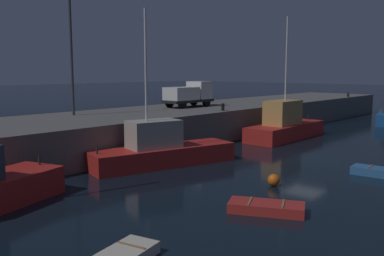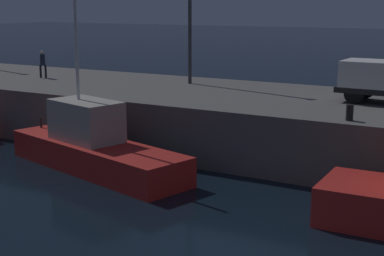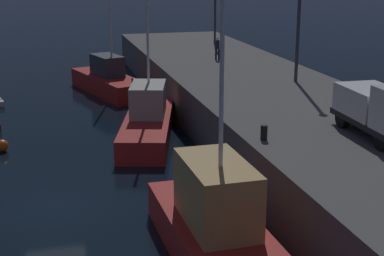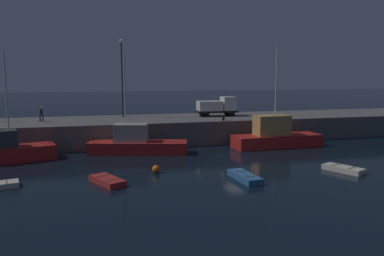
{
  "view_description": "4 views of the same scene",
  "coord_description": "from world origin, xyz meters",
  "px_view_note": "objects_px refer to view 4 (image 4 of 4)",
  "views": [
    {
      "loc": [
        -26.66,
        -13.6,
        5.99
      ],
      "look_at": [
        -6.09,
        5.17,
        2.19
      ],
      "focal_mm": 39.4,
      "sensor_mm": 36.0,
      "label": 1
    },
    {
      "loc": [
        7.02,
        -13.35,
        6.95
      ],
      "look_at": [
        -5.44,
        8.38,
        1.62
      ],
      "focal_mm": 54.62,
      "sensor_mm": 36.0,
      "label": 2
    },
    {
      "loc": [
        22.25,
        0.08,
        9.57
      ],
      "look_at": [
        -3.73,
        6.8,
        1.8
      ],
      "focal_mm": 54.14,
      "sensor_mm": 36.0,
      "label": 3
    },
    {
      "loc": [
        -12.49,
        -30.41,
        7.51
      ],
      "look_at": [
        -2.66,
        6.76,
        2.15
      ],
      "focal_mm": 34.82,
      "sensor_mm": 36.0,
      "label": 4
    }
  ],
  "objects_px": {
    "fishing_boat_blue": "(1,152)",
    "mooring_buoy_mid": "(156,169)",
    "dinghy_orange_near": "(245,177)",
    "lamp_post_east": "(122,73)",
    "dockworker": "(41,113)",
    "bollard_west": "(223,118)",
    "utility_truck": "(218,106)",
    "fishing_boat_orange": "(136,143)",
    "fishing_trawler_red": "(275,136)",
    "rowboat_white_mid": "(343,169)",
    "dinghy_red_small": "(107,181)"
  },
  "relations": [
    {
      "from": "fishing_boat_orange",
      "to": "dinghy_red_small",
      "type": "distance_m",
      "value": 10.33
    },
    {
      "from": "utility_truck",
      "to": "dinghy_orange_near",
      "type": "bearing_deg",
      "value": -102.83
    },
    {
      "from": "fishing_trawler_red",
      "to": "utility_truck",
      "type": "height_order",
      "value": "fishing_trawler_red"
    },
    {
      "from": "rowboat_white_mid",
      "to": "dinghy_red_small",
      "type": "distance_m",
      "value": 18.33
    },
    {
      "from": "fishing_boat_orange",
      "to": "dockworker",
      "type": "relative_size",
      "value": 6.06
    },
    {
      "from": "dinghy_red_small",
      "to": "bollard_west",
      "type": "relative_size",
      "value": 5.54
    },
    {
      "from": "dinghy_red_small",
      "to": "lamp_post_east",
      "type": "xyz_separation_m",
      "value": [
        2.62,
        18.91,
        7.69
      ]
    },
    {
      "from": "fishing_boat_blue",
      "to": "fishing_boat_orange",
      "type": "relative_size",
      "value": 0.99
    },
    {
      "from": "rowboat_white_mid",
      "to": "lamp_post_east",
      "type": "xyz_separation_m",
      "value": [
        -15.67,
        20.24,
        7.7
      ]
    },
    {
      "from": "rowboat_white_mid",
      "to": "dockworker",
      "type": "distance_m",
      "value": 30.65
    },
    {
      "from": "dinghy_orange_near",
      "to": "rowboat_white_mid",
      "type": "height_order",
      "value": "dinghy_orange_near"
    },
    {
      "from": "fishing_boat_blue",
      "to": "rowboat_white_mid",
      "type": "bearing_deg",
      "value": -20.88
    },
    {
      "from": "lamp_post_east",
      "to": "bollard_west",
      "type": "xyz_separation_m",
      "value": [
        10.55,
        -6.15,
        -4.97
      ]
    },
    {
      "from": "fishing_trawler_red",
      "to": "lamp_post_east",
      "type": "relative_size",
      "value": 1.15
    },
    {
      "from": "dinghy_red_small",
      "to": "fishing_boat_blue",
      "type": "bearing_deg",
      "value": 134.25
    },
    {
      "from": "fishing_boat_blue",
      "to": "lamp_post_east",
      "type": "relative_size",
      "value": 1.06
    },
    {
      "from": "rowboat_white_mid",
      "to": "dockworker",
      "type": "relative_size",
      "value": 2.07
    },
    {
      "from": "dinghy_red_small",
      "to": "bollard_west",
      "type": "xyz_separation_m",
      "value": [
        13.17,
        12.76,
        2.71
      ]
    },
    {
      "from": "fishing_trawler_red",
      "to": "fishing_boat_orange",
      "type": "bearing_deg",
      "value": 178.73
    },
    {
      "from": "fishing_boat_orange",
      "to": "lamp_post_east",
      "type": "distance_m",
      "value": 11.43
    },
    {
      "from": "mooring_buoy_mid",
      "to": "fishing_trawler_red",
      "type": "bearing_deg",
      "value": 28.04
    },
    {
      "from": "fishing_boat_orange",
      "to": "mooring_buoy_mid",
      "type": "height_order",
      "value": "fishing_boat_orange"
    },
    {
      "from": "fishing_trawler_red",
      "to": "dinghy_orange_near",
      "type": "distance_m",
      "value": 13.82
    },
    {
      "from": "dinghy_orange_near",
      "to": "mooring_buoy_mid",
      "type": "bearing_deg",
      "value": 148.75
    },
    {
      "from": "fishing_boat_blue",
      "to": "mooring_buoy_mid",
      "type": "distance_m",
      "value": 14.39
    },
    {
      "from": "fishing_trawler_red",
      "to": "dinghy_red_small",
      "type": "relative_size",
      "value": 3.1
    },
    {
      "from": "bollard_west",
      "to": "fishing_trawler_red",
      "type": "bearing_deg",
      "value": -34.71
    },
    {
      "from": "fishing_boat_orange",
      "to": "bollard_west",
      "type": "height_order",
      "value": "fishing_boat_orange"
    },
    {
      "from": "dockworker",
      "to": "bollard_west",
      "type": "bearing_deg",
      "value": -11.52
    },
    {
      "from": "dockworker",
      "to": "bollard_west",
      "type": "height_order",
      "value": "dockworker"
    },
    {
      "from": "dinghy_orange_near",
      "to": "lamp_post_east",
      "type": "height_order",
      "value": "lamp_post_east"
    },
    {
      "from": "utility_truck",
      "to": "dockworker",
      "type": "distance_m",
      "value": 20.36
    },
    {
      "from": "dinghy_orange_near",
      "to": "dockworker",
      "type": "height_order",
      "value": "dockworker"
    },
    {
      "from": "fishing_boat_blue",
      "to": "dinghy_orange_near",
      "type": "relative_size",
      "value": 2.75
    },
    {
      "from": "bollard_west",
      "to": "dinghy_orange_near",
      "type": "bearing_deg",
      "value": -103.44
    },
    {
      "from": "dinghy_orange_near",
      "to": "rowboat_white_mid",
      "type": "xyz_separation_m",
      "value": [
        8.55,
        0.29,
        -0.03
      ]
    },
    {
      "from": "fishing_boat_blue",
      "to": "fishing_boat_orange",
      "type": "bearing_deg",
      "value": 4.0
    },
    {
      "from": "rowboat_white_mid",
      "to": "dockworker",
      "type": "xyz_separation_m",
      "value": [
        -24.55,
        18.05,
        3.34
      ]
    },
    {
      "from": "lamp_post_east",
      "to": "utility_truck",
      "type": "bearing_deg",
      "value": -7.04
    },
    {
      "from": "rowboat_white_mid",
      "to": "bollard_west",
      "type": "height_order",
      "value": "bollard_west"
    },
    {
      "from": "fishing_boat_blue",
      "to": "dinghy_red_small",
      "type": "height_order",
      "value": "fishing_boat_blue"
    },
    {
      "from": "mooring_buoy_mid",
      "to": "lamp_post_east",
      "type": "bearing_deg",
      "value": 94.01
    },
    {
      "from": "dinghy_red_small",
      "to": "bollard_west",
      "type": "bearing_deg",
      "value": 44.09
    },
    {
      "from": "utility_truck",
      "to": "dockworker",
      "type": "height_order",
      "value": "utility_truck"
    },
    {
      "from": "fishing_boat_orange",
      "to": "utility_truck",
      "type": "relative_size",
      "value": 1.93
    },
    {
      "from": "dockworker",
      "to": "bollard_west",
      "type": "relative_size",
      "value": 2.63
    },
    {
      "from": "fishing_trawler_red",
      "to": "bollard_west",
      "type": "distance_m",
      "value": 6.02
    },
    {
      "from": "fishing_trawler_red",
      "to": "fishing_boat_orange",
      "type": "distance_m",
      "value": 14.77
    },
    {
      "from": "lamp_post_east",
      "to": "dinghy_red_small",
      "type": "bearing_deg",
      "value": -97.88
    },
    {
      "from": "dinghy_orange_near",
      "to": "utility_truck",
      "type": "relative_size",
      "value": 0.69
    }
  ]
}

